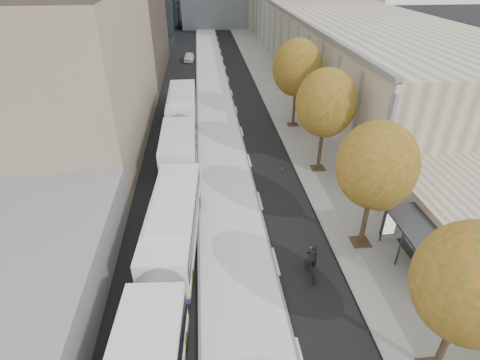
{
  "coord_description": "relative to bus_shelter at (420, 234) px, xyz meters",
  "views": [
    {
      "loc": [
        -5.23,
        -3.25,
        14.67
      ],
      "look_at": [
        -3.18,
        16.81,
        2.5
      ],
      "focal_mm": 28.0,
      "sensor_mm": 36.0,
      "label": 1
    }
  ],
  "objects": [
    {
      "name": "bus_near",
      "position": [
        -13.2,
        -0.79,
        -0.63
      ],
      "size": [
        3.59,
        17.24,
        2.85
      ],
      "rotation": [
        0.0,
        0.0,
        -0.06
      ],
      "color": "silver",
      "rests_on": "ground"
    },
    {
      "name": "tree_c",
      "position": [
        -2.09,
        2.04,
        3.06
      ],
      "size": [
        4.2,
        4.2,
        7.28
      ],
      "color": "black",
      "rests_on": "sidewalk"
    },
    {
      "name": "tree_b",
      "position": [
        -2.09,
        -5.96,
        2.85
      ],
      "size": [
        4.0,
        4.0,
        6.97
      ],
      "color": "black",
      "rests_on": "sidewalk"
    },
    {
      "name": "cyclist",
      "position": [
        -5.78,
        -0.25,
        -1.35
      ],
      "size": [
        0.68,
        1.81,
        2.27
      ],
      "rotation": [
        0.0,
        0.0,
        0.08
      ],
      "color": "black",
      "rests_on": "ground"
    },
    {
      "name": "building_tan",
      "position": [
        9.81,
        53.04,
        1.81
      ],
      "size": [
        18.0,
        92.0,
        8.0
      ],
      "primitive_type": "cube",
      "color": "gray",
      "rests_on": "ground"
    },
    {
      "name": "bus_platform",
      "position": [
        -9.56,
        24.04,
        -2.11
      ],
      "size": [
        4.25,
        150.0,
        0.15
      ],
      "primitive_type": "cube",
      "color": "silver",
      "rests_on": "ground"
    },
    {
      "name": "bus_shelter",
      "position": [
        0.0,
        0.0,
        0.0
      ],
      "size": [
        1.9,
        4.4,
        2.53
      ],
      "color": "#383A3F",
      "rests_on": "sidewalk"
    },
    {
      "name": "tree_d",
      "position": [
        -2.09,
        11.04,
        3.28
      ],
      "size": [
        4.4,
        4.4,
        7.6
      ],
      "color": "black",
      "rests_on": "sidewalk"
    },
    {
      "name": "tree_e",
      "position": [
        -2.09,
        20.04,
        3.5
      ],
      "size": [
        4.6,
        4.6,
        7.92
      ],
      "color": "black",
      "rests_on": "sidewalk"
    },
    {
      "name": "bus_far",
      "position": [
        -13.01,
        17.76,
        -0.55
      ],
      "size": [
        2.71,
        17.98,
        3.0
      ],
      "rotation": [
        0.0,
        0.0,
        0.0
      ],
      "color": "silver",
      "rests_on": "ground"
    },
    {
      "name": "sidewalk",
      "position": [
        -1.56,
        24.04,
        -2.15
      ],
      "size": [
        4.75,
        150.0,
        0.08
      ],
      "primitive_type": "cube",
      "color": "gray",
      "rests_on": "ground"
    },
    {
      "name": "distant_car",
      "position": [
        -12.82,
        47.61,
        -1.56
      ],
      "size": [
        1.79,
        3.81,
        1.26
      ],
      "primitive_type": "imported",
      "rotation": [
        0.0,
        0.0,
        -0.08
      ],
      "color": "silver",
      "rests_on": "ground"
    }
  ]
}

